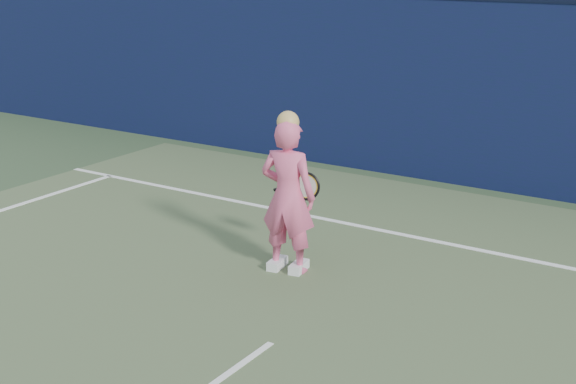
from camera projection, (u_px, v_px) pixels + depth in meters
The scene contains 3 objects.
backstop_wall at pixel (499, 97), 10.71m from camera, with size 24.00×0.40×2.50m, color #0B1933.
player at pixel (288, 196), 7.95m from camera, with size 0.62×0.46×1.65m.
racket at pixel (304, 186), 8.31m from camera, with size 0.58×0.13×0.31m.
Camera 1 is at (3.35, -3.97, 3.14)m, focal length 50.00 mm.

